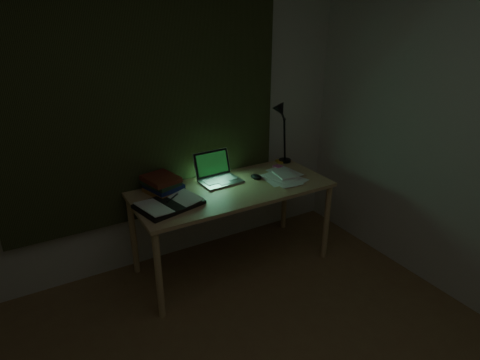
% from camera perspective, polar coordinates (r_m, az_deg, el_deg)
% --- Properties ---
extents(wall_back, '(3.50, 0.00, 2.50)m').
position_cam_1_polar(wall_back, '(3.14, -13.49, 8.71)').
color(wall_back, beige).
rests_on(wall_back, ground).
extents(curtain, '(2.20, 0.06, 2.00)m').
position_cam_1_polar(curtain, '(3.07, -13.61, 12.18)').
color(curtain, '#292D16').
rests_on(curtain, wall_back).
extents(desk, '(1.56, 0.68, 0.71)m').
position_cam_1_polar(desk, '(3.30, -1.04, -6.73)').
color(desk, tan).
rests_on(desk, floor).
extents(laptop, '(0.34, 0.38, 0.23)m').
position_cam_1_polar(laptop, '(3.20, -2.78, 1.56)').
color(laptop, '#B2B2B7').
rests_on(laptop, desk).
extents(open_textbook, '(0.49, 0.40, 0.04)m').
position_cam_1_polar(open_textbook, '(2.89, -10.05, -3.30)').
color(open_textbook, white).
rests_on(open_textbook, desk).
extents(book_stack, '(0.27, 0.30, 0.14)m').
position_cam_1_polar(book_stack, '(3.09, -10.99, -0.56)').
color(book_stack, white).
rests_on(book_stack, desk).
extents(loose_papers, '(0.36, 0.37, 0.02)m').
position_cam_1_polar(loose_papers, '(3.37, 5.51, 0.71)').
color(loose_papers, white).
rests_on(loose_papers, desk).
extents(mouse, '(0.09, 0.12, 0.04)m').
position_cam_1_polar(mouse, '(3.30, 2.33, 0.46)').
color(mouse, black).
rests_on(mouse, desk).
extents(sticky_yellow, '(0.09, 0.09, 0.02)m').
position_cam_1_polar(sticky_yellow, '(3.69, 5.86, 2.66)').
color(sticky_yellow, gold).
rests_on(sticky_yellow, desk).
extents(sticky_pink, '(0.08, 0.08, 0.01)m').
position_cam_1_polar(sticky_pink, '(3.56, 5.39, 1.93)').
color(sticky_pink, pink).
rests_on(sticky_pink, desk).
extents(desk_lamp, '(0.45, 0.38, 0.59)m').
position_cam_1_polar(desk_lamp, '(3.61, 6.58, 7.00)').
color(desk_lamp, black).
rests_on(desk_lamp, desk).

